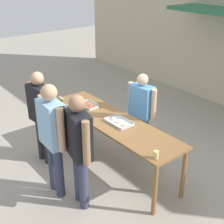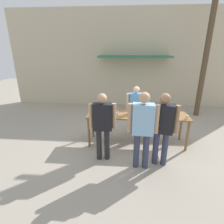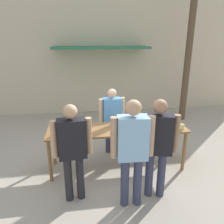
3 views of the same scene
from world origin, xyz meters
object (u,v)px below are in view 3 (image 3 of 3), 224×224
object	(u,v)px
beer_cup	(182,127)
person_customer_with_cup	(158,142)
condiment_jar_mustard	(51,136)
utility_pole	(191,32)
food_tray_sausages	(82,129)
person_customer_waiting_in_line	(132,146)
condiment_jar_ketchup	(56,136)
person_server_behind_table	(112,116)
person_customer_holding_hotdog	(72,146)
food_tray_buns	(125,127)

from	to	relation	value
beer_cup	person_customer_with_cup	xyz separation A→B (m)	(-0.79, -0.74, 0.08)
condiment_jar_mustard	utility_pole	bearing A→B (deg)	35.90
food_tray_sausages	condiment_jar_mustard	distance (m)	0.64
condiment_jar_mustard	beer_cup	xyz separation A→B (m)	(2.60, 0.01, 0.02)
food_tray_sausages	beer_cup	bearing A→B (deg)	-7.83
utility_pole	person_customer_waiting_in_line	bearing A→B (deg)	-125.24
condiment_jar_ketchup	person_server_behind_table	xyz separation A→B (m)	(1.20, 0.97, -0.01)
person_customer_with_cup	beer_cup	bearing A→B (deg)	-124.72
condiment_jar_ketchup	person_customer_waiting_in_line	xyz separation A→B (m)	(1.26, -0.88, 0.14)
person_customer_holding_hotdog	utility_pole	distance (m)	5.40
food_tray_sausages	condiment_jar_mustard	world-z (taller)	condiment_jar_mustard
food_tray_buns	person_customer_holding_hotdog	xyz separation A→B (m)	(-1.05, -0.91, 0.09)
utility_pole	person_server_behind_table	bearing A→B (deg)	-144.59
food_tray_buns	person_customer_holding_hotdog	bearing A→B (deg)	-139.32
beer_cup	person_customer_with_cup	bearing A→B (deg)	-136.91
person_server_behind_table	food_tray_sausages	bearing A→B (deg)	-144.92
beer_cup	person_server_behind_table	world-z (taller)	person_server_behind_table
person_customer_holding_hotdog	food_tray_sausages	bearing A→B (deg)	-105.87
food_tray_buns	person_customer_with_cup	distance (m)	1.08
food_tray_sausages	person_customer_with_cup	xyz separation A→B (m)	(1.24, -1.02, 0.13)
condiment_jar_mustard	person_customer_holding_hotdog	size ratio (longest dim) A/B	0.04
condiment_jar_ketchup	beer_cup	size ratio (longest dim) A/B	0.62
person_customer_holding_hotdog	condiment_jar_ketchup	bearing A→B (deg)	-68.36
utility_pole	person_customer_with_cup	bearing A→B (deg)	-121.36
food_tray_buns	food_tray_sausages	bearing A→B (deg)	179.89
food_tray_buns	beer_cup	size ratio (longest dim) A/B	4.09
beer_cup	person_customer_holding_hotdog	size ratio (longest dim) A/B	0.07
food_tray_sausages	person_customer_with_cup	distance (m)	1.61
food_tray_buns	beer_cup	distance (m)	1.17
utility_pole	beer_cup	bearing A→B (deg)	-116.26
food_tray_sausages	condiment_jar_ketchup	world-z (taller)	condiment_jar_ketchup
condiment_jar_ketchup	person_customer_holding_hotdog	xyz separation A→B (m)	(0.32, -0.62, 0.07)
food_tray_buns	condiment_jar_ketchup	bearing A→B (deg)	-168.12
food_tray_sausages	utility_pole	world-z (taller)	utility_pole
food_tray_sausages	person_server_behind_table	xyz separation A→B (m)	(0.72, 0.68, 0.01)
person_customer_holding_hotdog	beer_cup	bearing A→B (deg)	-169.97
food_tray_buns	person_customer_waiting_in_line	xyz separation A→B (m)	(-0.12, -1.17, 0.16)
food_tray_buns	beer_cup	bearing A→B (deg)	-13.76
person_customer_with_cup	food_tray_buns	bearing A→B (deg)	-59.00
beer_cup	person_customer_waiting_in_line	xyz separation A→B (m)	(-1.25, -0.90, 0.12)
condiment_jar_ketchup	person_server_behind_table	bearing A→B (deg)	39.04
condiment_jar_mustard	person_server_behind_table	bearing A→B (deg)	36.91
person_customer_waiting_in_line	utility_pole	distance (m)	4.99
person_server_behind_table	utility_pole	xyz separation A→B (m)	(2.75, 1.95, 1.93)
person_server_behind_table	condiment_jar_mustard	bearing A→B (deg)	-151.48
food_tray_buns	condiment_jar_ketchup	xyz separation A→B (m)	(-1.38, -0.29, 0.02)
person_customer_waiting_in_line	food_tray_buns	bearing A→B (deg)	-93.59
food_tray_buns	person_server_behind_table	world-z (taller)	person_server_behind_table
food_tray_buns	person_server_behind_table	distance (m)	0.71
food_tray_buns	condiment_jar_ketchup	distance (m)	1.41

